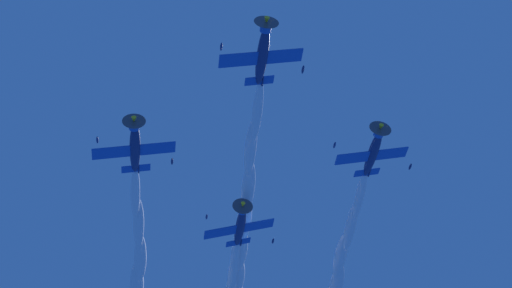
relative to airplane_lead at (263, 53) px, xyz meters
The scene contains 5 objects.
airplane_lead is the anchor object (origin of this frame).
airplane_left_wingman 18.24m from the airplane_lead, 159.18° to the left, with size 8.13×8.38×3.54m.
airplane_right_wingman 17.53m from the airplane_lead, 103.19° to the right, with size 8.12×8.41×3.38m.
airplane_slot_tail 23.84m from the airplane_lead, 149.93° to the right, with size 8.14×8.26×3.65m.
smoke_trail_lead 30.77m from the airplane_lead, 150.96° to the right, with size 37.83×22.37×5.62m.
Camera 1 is at (24.60, 9.91, 1.92)m, focal length 44.11 mm.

